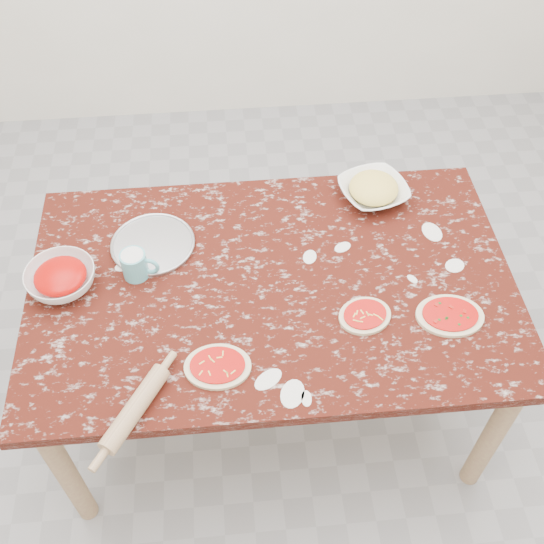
{
  "coord_description": "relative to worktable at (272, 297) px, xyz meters",
  "views": [
    {
      "loc": [
        -0.12,
        -1.33,
        2.39
      ],
      "look_at": [
        0.0,
        0.0,
        0.8
      ],
      "focal_mm": 42.43,
      "sensor_mm": 36.0,
      "label": 1
    }
  ],
  "objects": [
    {
      "name": "pizza_right",
      "position": [
        0.54,
        -0.19,
        0.09
      ],
      "size": [
        0.23,
        0.18,
        0.02
      ],
      "color": "beige",
      "rests_on": "worktable"
    },
    {
      "name": "ground",
      "position": [
        0.0,
        0.0,
        -0.67
      ],
      "size": [
        4.0,
        4.0,
        0.0
      ],
      "primitive_type": "plane",
      "color": "gray"
    },
    {
      "name": "sauce_bowl",
      "position": [
        -0.68,
        0.05,
        0.12
      ],
      "size": [
        0.29,
        0.29,
        0.07
      ],
      "primitive_type": "imported",
      "rotation": [
        0.0,
        0.0,
        0.35
      ],
      "color": "white",
      "rests_on": "worktable"
    },
    {
      "name": "worktable",
      "position": [
        0.0,
        0.0,
        0.0
      ],
      "size": [
        1.6,
        1.0,
        0.75
      ],
      "color": "#360F09",
      "rests_on": "ground"
    },
    {
      "name": "pizza_tray",
      "position": [
        -0.39,
        0.2,
        0.09
      ],
      "size": [
        0.37,
        0.37,
        0.01
      ],
      "primitive_type": "cylinder",
      "rotation": [
        0.0,
        0.0,
        0.4
      ],
      "color": "#B2B2B7",
      "rests_on": "worktable"
    },
    {
      "name": "cheese_bowl",
      "position": [
        0.41,
        0.37,
        0.11
      ],
      "size": [
        0.3,
        0.3,
        0.06
      ],
      "primitive_type": "imported",
      "rotation": [
        0.0,
        0.0,
        0.29
      ],
      "color": "white",
      "rests_on": "worktable"
    },
    {
      "name": "pizza_mid",
      "position": [
        0.28,
        -0.17,
        0.09
      ],
      "size": [
        0.2,
        0.18,
        0.02
      ],
      "color": "beige",
      "rests_on": "worktable"
    },
    {
      "name": "pizza_left",
      "position": [
        -0.19,
        -0.31,
        0.09
      ],
      "size": [
        0.21,
        0.17,
        0.02
      ],
      "color": "beige",
      "rests_on": "worktable"
    },
    {
      "name": "flour_mug",
      "position": [
        -0.44,
        0.07,
        0.13
      ],
      "size": [
        0.13,
        0.08,
        0.1
      ],
      "color": "#5BB5C0",
      "rests_on": "worktable"
    },
    {
      "name": "rolling_pin",
      "position": [
        -0.42,
        -0.44,
        0.11
      ],
      "size": [
        0.19,
        0.26,
        0.06
      ],
      "primitive_type": "cylinder",
      "rotation": [
        0.0,
        1.57,
        1.02
      ],
      "color": "tan",
      "rests_on": "worktable"
    }
  ]
}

